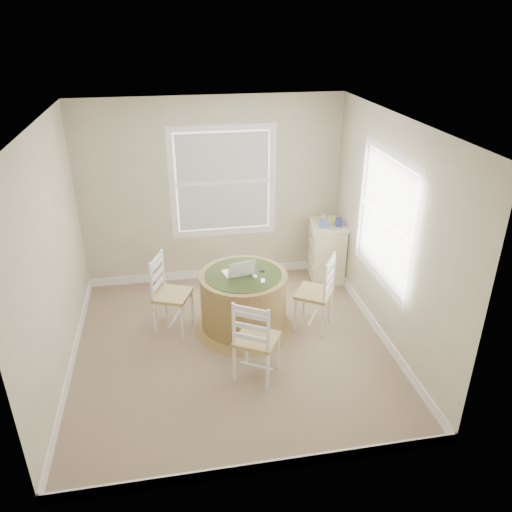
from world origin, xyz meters
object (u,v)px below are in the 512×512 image
object	(u,v)px
chair_near	(257,339)
chair_right	(314,293)
laptop	(238,272)
chair_left	(173,295)
corner_chest	(326,251)
round_table	(243,299)

from	to	relation	value
chair_near	chair_right	size ratio (longest dim) A/B	1.00
chair_near	laptop	distance (m)	0.99
chair_left	corner_chest	distance (m)	2.43
round_table	chair_right	xyz separation A→B (m)	(0.85, -0.11, 0.07)
corner_chest	chair_left	bearing A→B (deg)	-150.38
laptop	corner_chest	xyz separation A→B (m)	(1.44, 1.09, -0.36)
round_table	laptop	distance (m)	0.38
round_table	chair_near	size ratio (longest dim) A/B	1.29
round_table	chair_right	bearing A→B (deg)	4.40
round_table	chair_right	world-z (taller)	chair_right
round_table	chair_left	distance (m)	0.86
corner_chest	chair_right	bearing A→B (deg)	-107.48
chair_right	corner_chest	size ratio (longest dim) A/B	1.12
chair_right	laptop	world-z (taller)	laptop
chair_left	laptop	size ratio (longest dim) A/B	2.48
chair_left	corner_chest	xyz separation A→B (m)	(2.23, 0.95, -0.05)
chair_right	corner_chest	distance (m)	1.33
round_table	corner_chest	size ratio (longest dim) A/B	1.45
chair_near	laptop	world-z (taller)	laptop
chair_left	chair_near	bearing A→B (deg)	-120.26
chair_right	chair_near	bearing A→B (deg)	-14.08
laptop	corner_chest	bearing A→B (deg)	-156.10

